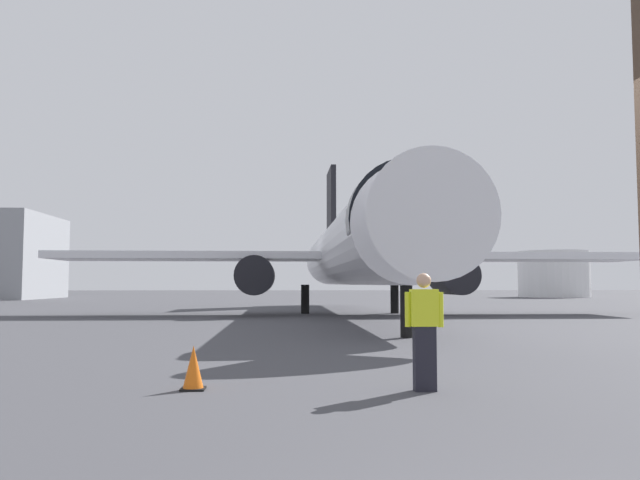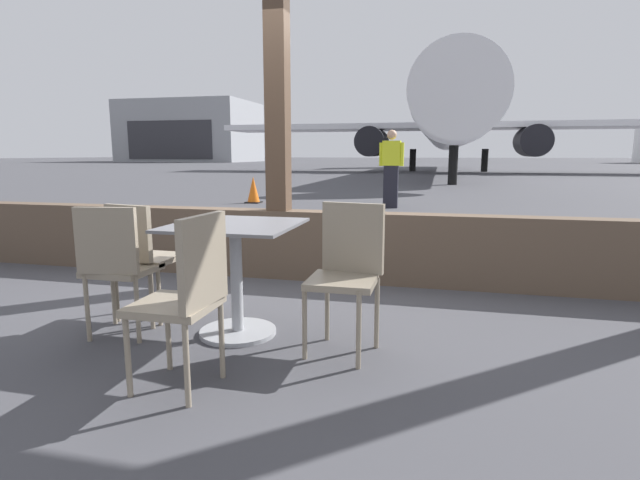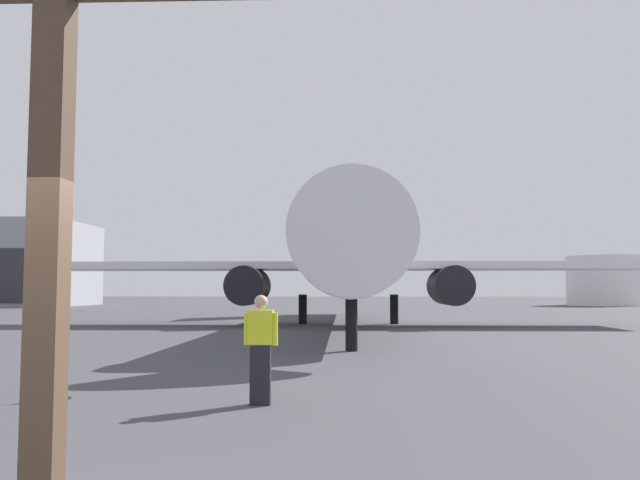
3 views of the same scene
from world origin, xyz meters
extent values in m
plane|color=#424247|center=(0.00, 40.00, 0.00)|extent=(220.00, 220.00, 0.00)
cube|color=#4C3828|center=(0.00, 0.00, 1.83)|extent=(0.20, 0.20, 3.66)
cylinder|color=silver|center=(1.99, 30.08, 3.28)|extent=(3.50, 30.28, 3.50)
cone|color=silver|center=(1.99, 13.64, 3.28)|extent=(3.32, 2.60, 3.32)
cylinder|color=black|center=(1.99, 15.54, 3.43)|extent=(3.57, 0.90, 3.57)
cube|color=silver|center=(-6.03, 30.06, 2.98)|extent=(14.28, 4.20, 0.36)
cube|color=silver|center=(10.00, 30.06, 2.98)|extent=(14.28, 4.20, 0.36)
cylinder|color=black|center=(-2.96, 28.66, 1.98)|extent=(1.90, 3.20, 1.90)
cylinder|color=black|center=(6.94, 28.66, 1.98)|extent=(1.90, 3.20, 1.90)
cube|color=black|center=(1.99, 43.72, 7.43)|extent=(0.36, 4.40, 5.20)
cylinder|color=black|center=(1.99, 15.84, 0.77)|extent=(0.36, 0.36, 1.53)
cylinder|color=black|center=(-0.41, 31.06, 0.77)|extent=(0.44, 0.44, 1.53)
cylinder|color=black|center=(4.39, 31.06, 0.77)|extent=(0.44, 0.44, 1.53)
cube|color=black|center=(0.44, 6.73, 0.47)|extent=(0.32, 0.20, 0.95)
cube|color=yellow|center=(0.44, 6.73, 1.23)|extent=(0.40, 0.22, 0.55)
sphere|color=tan|center=(0.44, 6.73, 1.63)|extent=(0.22, 0.22, 0.22)
cylinder|color=yellow|center=(0.67, 6.68, 1.20)|extent=(0.09, 0.09, 0.52)
cylinder|color=yellow|center=(0.20, 6.78, 1.20)|extent=(0.09, 0.09, 0.52)
cone|color=orange|center=(-3.00, 7.05, 0.33)|extent=(0.32, 0.32, 0.66)
cube|color=black|center=(-3.00, 7.05, 0.01)|extent=(0.36, 0.36, 0.03)
cylinder|color=white|center=(30.44, 70.21, 2.71)|extent=(8.11, 8.11, 5.42)
camera|label=1|loc=(-1.69, -2.61, 1.58)|focal=35.49mm
camera|label=2|loc=(1.53, -4.62, 1.22)|focal=27.90mm
camera|label=3|loc=(1.78, -3.92, 1.84)|focal=37.24mm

